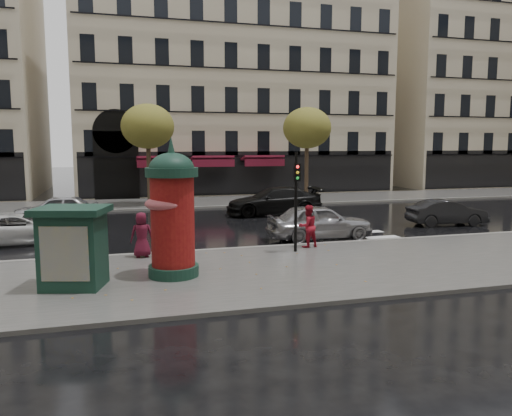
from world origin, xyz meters
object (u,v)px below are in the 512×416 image
object	(u,v)px
car_white	(19,229)
car_black	(274,201)
man_burgundy	(142,235)
car_far_silver	(57,209)
car_darkgrey	(447,213)
traffic_light	(296,192)
woman_red	(308,226)
car_silver	(319,222)
morris_column	(172,210)
newsstand	(73,246)
woman_umbrella	(168,222)

from	to	relation	value
car_white	car_black	distance (m)	13.65
man_burgundy	car_far_silver	distance (m)	10.65
man_burgundy	car_darkgrey	bearing A→B (deg)	-169.62
traffic_light	car_darkgrey	xyz separation A→B (m)	(9.71, 4.35, -1.70)
woman_red	car_white	distance (m)	11.70
woman_red	car_black	xyz separation A→B (m)	(1.73, 9.57, -0.14)
man_burgundy	car_silver	bearing A→B (deg)	-169.10
car_darkgrey	car_white	bearing A→B (deg)	95.66
woman_red	car_silver	world-z (taller)	woman_red
car_darkgrey	car_silver	bearing A→B (deg)	110.63
car_white	car_far_silver	distance (m)	5.70
woman_red	morris_column	world-z (taller)	morris_column
newsstand	car_silver	xyz separation A→B (m)	(9.51, 5.17, -0.50)
traffic_light	newsstand	world-z (taller)	traffic_light
traffic_light	car_black	xyz separation A→B (m)	(2.46, 10.24, -1.54)
car_darkgrey	car_white	distance (m)	19.86
car_white	woman_umbrella	bearing A→B (deg)	-150.37
car_silver	car_black	bearing A→B (deg)	-2.39
morris_column	car_black	bearing A→B (deg)	59.92
woman_umbrella	man_burgundy	bearing A→B (deg)	102.31
morris_column	traffic_light	size ratio (longest dim) A/B	1.14
woman_red	car_far_silver	bearing A→B (deg)	-57.27
traffic_light	car_darkgrey	world-z (taller)	traffic_light
car_silver	car_black	world-z (taller)	car_black
man_burgundy	car_silver	distance (m)	7.74
woman_umbrella	car_far_silver	distance (m)	13.58
traffic_light	car_white	distance (m)	11.43
car_silver	newsstand	bearing A→B (deg)	119.41
man_burgundy	traffic_light	world-z (taller)	traffic_light
woman_umbrella	morris_column	distance (m)	0.38
morris_column	car_far_silver	xyz separation A→B (m)	(-4.54, 12.77, -1.40)
woman_red	newsstand	world-z (taller)	newsstand
man_burgundy	newsstand	distance (m)	3.86
car_silver	car_darkgrey	size ratio (longest dim) A/B	1.16
newsstand	car_white	xyz separation A→B (m)	(-2.65, 7.61, -0.64)
woman_umbrella	newsstand	bearing A→B (deg)	-170.66
car_darkgrey	car_far_silver	xyz separation A→B (m)	(-18.96, 6.27, 0.08)
man_burgundy	morris_column	world-z (taller)	morris_column
woman_umbrella	car_white	world-z (taller)	woman_umbrella
car_black	morris_column	bearing A→B (deg)	-27.78
traffic_light	car_silver	xyz separation A→B (m)	(2.03, 2.56, -1.57)
woman_umbrella	woman_red	world-z (taller)	woman_umbrella
woman_red	newsstand	xyz separation A→B (m)	(-8.22, -3.28, 0.33)
morris_column	newsstand	xyz separation A→B (m)	(-2.78, -0.47, -0.84)
man_burgundy	car_white	world-z (taller)	man_burgundy
woman_umbrella	traffic_light	world-z (taller)	traffic_light
newsstand	car_darkgrey	bearing A→B (deg)	22.04
woman_umbrella	car_white	xyz separation A→B (m)	(-5.28, 7.18, -1.14)
traffic_light	car_darkgrey	bearing A→B (deg)	24.13
newsstand	car_black	xyz separation A→B (m)	(9.95, 12.85, -0.47)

